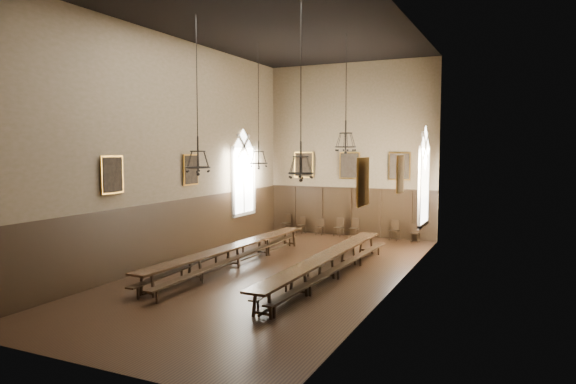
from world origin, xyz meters
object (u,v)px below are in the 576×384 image
Objects in this scene: chair_2 at (320,230)px; chair_6 at (394,234)px; table_left at (233,256)px; bench_left_outer at (216,259)px; chair_1 at (301,228)px; chair_3 at (339,231)px; chair_7 at (415,236)px; bench_right_inner at (308,269)px; chandelier_front_left at (198,157)px; chandelier_front_right at (301,161)px; chair_0 at (286,227)px; chandelier_back_right at (346,139)px; chandelier_back_left at (259,154)px; chair_4 at (354,232)px; bench_right_outer at (338,271)px; table_right at (327,266)px; bench_left_inner at (238,260)px.

chair_2 is 0.87× the size of chair_6.
table_left is 1.01× the size of bench_left_outer.
chair_3 is at bearing 13.08° from chair_1.
bench_right_inner is at bearing -106.12° from chair_7.
chandelier_front_right is at bearing -0.31° from chandelier_front_left.
chandelier_back_right is (5.39, -6.01, 4.65)m from chair_0.
chair_6 is 8.54m from chandelier_back_left.
chandelier_back_right is (-0.58, -6.05, 4.65)m from chair_6.
chandelier_front_left is (-2.13, -10.75, 4.00)m from chair_4.
chair_1 is at bearing 94.72° from table_left.
chair_1 reaches higher than table_left.
chair_3 reaches higher than chair_7.
bench_left_outer is 10.42× the size of chair_0.
chandelier_back_left is at bearing -120.59° from chair_6.
bench_right_outer is (1.12, 0.04, 0.02)m from bench_right_inner.
chair_4 is (2.32, 8.21, -0.11)m from table_left.
table_right reaches higher than bench_left_outer.
table_left is 9.39m from chair_6.
chandelier_back_right is at bearing 35.80° from bench_left_inner.
chair_0 is 3.07m from chair_3.
chandelier_back_right is (3.81, 2.25, 4.54)m from table_left.
chair_3 reaches higher than bench_left_outer.
chair_7 is (4.98, 0.01, 0.01)m from chair_2.
chair_3 is 1.06× the size of chair_7.
bench_right_outer is at bearing -60.12° from chair_3.
table_right is at bearing -62.84° from chair_3.
chair_4 is at bearing 13.60° from chair_1.
table_right is 8.55m from chair_7.
table_left is 1.04× the size of bench_right_outer.
bench_right_inner is 8.76m from chair_7.
table_right is 5.90m from chandelier_front_left.
bench_left_outer is (-0.61, -0.28, -0.11)m from table_left.
chandelier_back_left is at bearing 90.88° from table_left.
table_left is 12.15× the size of chair_2.
bench_left_outer is 8.76m from chair_3.
chair_3 is 0.83m from chair_4.
chandelier_back_left is (-2.35, -5.98, 4.06)m from chair_4.
table_right is 10.93× the size of chair_4.
bench_left_outer is at bearing 109.42° from chandelier_front_left.
chandelier_front_left is at bearing -95.80° from chair_4.
chair_7 is at bearing 83.14° from bench_right_outer.
chair_0 is 1.10× the size of chair_1.
chair_0 is at bearing -174.11° from chair_6.
bench_right_inner is (-0.67, -0.08, -0.15)m from table_right.
table_right reaches higher than bench_right_outer.
chandelier_back_left is 6.24m from chandelier_front_right.
chair_7 is at bearing 14.67° from chair_1.
table_left is 10.73× the size of chair_4.
chair_0 reaches higher than table_right.
chandelier_front_right reaches higher than chair_1.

